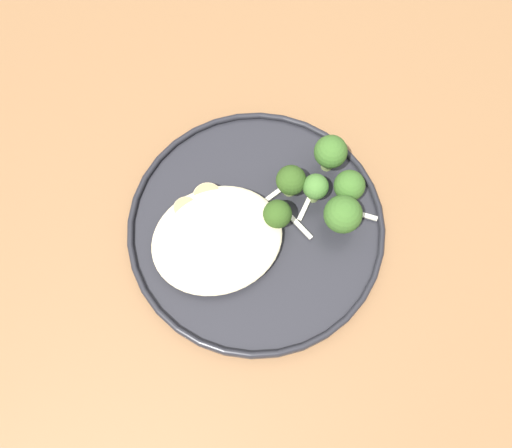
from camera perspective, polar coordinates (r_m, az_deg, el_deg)
ground at (r=1.34m, az=-1.79°, el=-9.49°), size 6.00×6.00×0.00m
wooden_dining_table at (r=0.70m, az=-3.39°, el=-0.40°), size 1.40×1.00×0.74m
dinner_plate at (r=0.60m, az=0.00°, el=-0.36°), size 0.29×0.29×0.02m
noodle_bed at (r=0.58m, az=-4.19°, el=-1.62°), size 0.15×0.12×0.03m
seared_scallop_rear_pale at (r=0.59m, az=-6.25°, el=-1.57°), size 0.03×0.03×0.01m
seared_scallop_front_small at (r=0.60m, az=-5.20°, el=2.80°), size 0.03×0.03×0.01m
seared_scallop_right_edge at (r=0.59m, az=-4.19°, el=-1.42°), size 0.03×0.03×0.02m
seared_scallop_on_noodles at (r=0.60m, az=-7.54°, el=1.69°), size 0.03×0.03×0.02m
broccoli_floret_right_tilted at (r=0.60m, az=7.95°, el=7.67°), size 0.04×0.04×0.06m
broccoli_floret_tall_stalk at (r=0.58m, az=9.28°, el=1.00°), size 0.04×0.04×0.06m
broccoli_floret_beside_noodles at (r=0.59m, az=3.77°, el=4.64°), size 0.03×0.03×0.05m
broccoli_floret_split_head at (r=0.59m, az=9.96°, el=4.03°), size 0.03×0.03×0.05m
broccoli_floret_left_leaning at (r=0.57m, az=2.30°, el=0.98°), size 0.03×0.03×0.05m
broccoli_floret_small_sprig at (r=0.59m, az=6.38°, el=3.90°), size 0.03×0.03×0.05m
onion_sliver_curled_piece at (r=0.60m, az=4.03°, el=0.48°), size 0.03×0.06×0.00m
onion_sliver_short_strip at (r=0.61m, az=1.91°, el=3.16°), size 0.04×0.02×0.00m
onion_sliver_pale_crescent at (r=0.61m, az=10.43°, el=1.25°), size 0.05×0.04×0.00m
onion_sliver_long_sliver at (r=0.61m, az=5.62°, el=2.53°), size 0.04×0.04×0.00m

